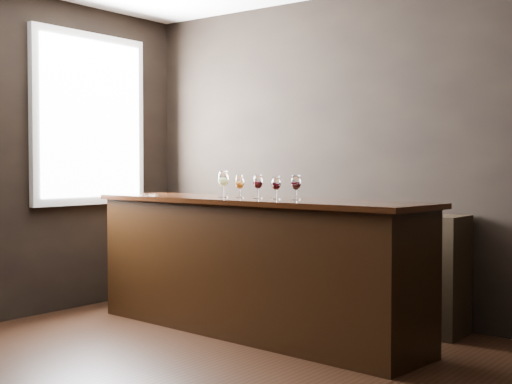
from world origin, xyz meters
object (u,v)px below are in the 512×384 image
Objects in this scene: back_bar_shelf at (318,264)px; glass_red_a at (258,182)px; glass_red_b at (276,184)px; glass_white at (223,179)px; glass_red_c at (296,183)px; glass_amber at (240,183)px; bar_counter at (252,269)px.

glass_red_a is at bearing -93.94° from back_bar_shelf.
back_bar_shelf is at bearing 86.06° from glass_red_a.
glass_red_b reaches higher than back_bar_shelf.
glass_white is 1.16× the size of glass_red_c.
glass_amber is 0.96× the size of glass_red_c.
glass_red_a is (-0.05, -0.79, 0.72)m from back_bar_shelf.
back_bar_shelf is 14.60× the size of glass_amber.
back_bar_shelf is 1.16m from glass_white.
glass_amber is at bearing 0.01° from glass_white.
glass_red_c is at bearing -1.83° from glass_white.
glass_red_c is (0.72, -0.02, -0.02)m from glass_white.
glass_red_c is at bearing -2.39° from glass_amber.
back_bar_shelf is 1.10m from glass_amber.
glass_white is 1.24× the size of glass_red_b.
glass_red_b is (0.15, -0.83, 0.71)m from back_bar_shelf.
back_bar_shelf is 14.09× the size of glass_red_c.
glass_red_b is at bearing -178.55° from glass_red_c.
glass_red_b is (0.54, -0.03, -0.03)m from glass_white.
glass_red_c is at bearing 5.57° from bar_counter.
back_bar_shelf is 1.14m from glass_red_c.
glass_amber reaches higher than back_bar_shelf.
bar_counter is 0.68m from glass_amber.
glass_red_c is (0.33, -0.83, 0.72)m from back_bar_shelf.
glass_white is at bearing -179.99° from glass_amber.
glass_red_c is at bearing -5.41° from glass_red_a.
glass_red_c is (0.18, 0.00, 0.01)m from glass_red_b.
glass_red_b is (0.23, -0.00, 0.66)m from bar_counter.
glass_white is at bearing 178.17° from glass_red_c.
bar_counter is 16.97× the size of glass_red_b.
glass_red_a is at bearing 4.35° from glass_amber.
glass_red_c is (0.38, -0.04, 0.00)m from glass_red_a.
glass_white is 1.16× the size of glass_red_a.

